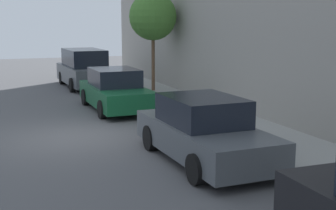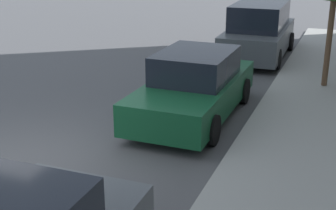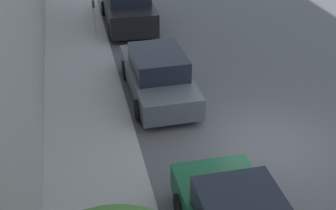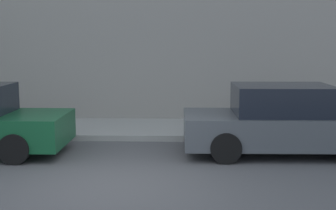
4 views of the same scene
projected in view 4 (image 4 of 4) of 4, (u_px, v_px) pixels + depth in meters
name	position (u px, v px, depth m)	size (l,w,h in m)	color
ground_plane	(113.00, 186.00, 8.18)	(60.00, 60.00, 0.00)	#515154
sidewalk	(139.00, 129.00, 12.87)	(2.51, 32.00, 0.15)	#9E9E99
parked_sedan_second	(285.00, 122.00, 10.32)	(1.92, 4.53, 1.54)	#4C5156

